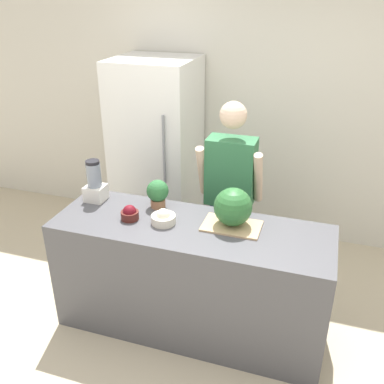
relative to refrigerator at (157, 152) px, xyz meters
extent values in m
plane|color=beige|center=(0.76, -1.57, -0.91)|extent=(14.00, 14.00, 0.00)
cube|color=silver|center=(0.76, 0.42, 0.39)|extent=(8.00, 0.06, 2.60)
cube|color=#4C4C51|center=(0.76, -1.24, -0.46)|extent=(1.98, 0.66, 0.89)
cube|color=white|center=(0.00, 0.00, 0.00)|extent=(0.76, 0.73, 1.82)
cylinder|color=gray|center=(0.23, -0.38, 0.18)|extent=(0.02, 0.02, 0.64)
cube|color=#4C608C|center=(0.89, -0.58, -0.52)|extent=(0.29, 0.18, 0.78)
cube|color=#337247|center=(0.89, -0.58, 0.15)|extent=(0.39, 0.22, 0.55)
sphere|color=beige|center=(0.89, -0.58, 0.61)|extent=(0.21, 0.21, 0.21)
cylinder|color=beige|center=(0.66, -0.62, 0.14)|extent=(0.07, 0.23, 0.47)
cylinder|color=beige|center=(1.12, -0.62, 0.14)|extent=(0.07, 0.23, 0.47)
cube|color=tan|center=(1.04, -1.16, -0.01)|extent=(0.40, 0.26, 0.01)
sphere|color=#2D6B33|center=(1.03, -1.15, 0.13)|extent=(0.27, 0.27, 0.27)
cylinder|color=#511E19|center=(0.31, -1.28, 0.01)|extent=(0.13, 0.13, 0.06)
sphere|color=maroon|center=(0.31, -1.28, 0.04)|extent=(0.10, 0.10, 0.10)
cylinder|color=beige|center=(0.56, -1.26, 0.01)|extent=(0.17, 0.17, 0.06)
sphere|color=white|center=(0.56, -1.26, 0.05)|extent=(0.10, 0.10, 0.10)
cube|color=silver|center=(-0.07, -1.09, 0.04)|extent=(0.15, 0.15, 0.12)
cylinder|color=gray|center=(-0.07, -1.09, 0.20)|extent=(0.11, 0.11, 0.19)
cylinder|color=black|center=(-0.07, -1.09, 0.30)|extent=(0.11, 0.11, 0.02)
cylinder|color=#996647|center=(0.43, -1.04, 0.02)|extent=(0.11, 0.11, 0.06)
sphere|color=#2D6B38|center=(0.43, -1.04, 0.12)|extent=(0.17, 0.17, 0.17)
camera|label=1|loc=(1.57, -3.70, 1.51)|focal=40.00mm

